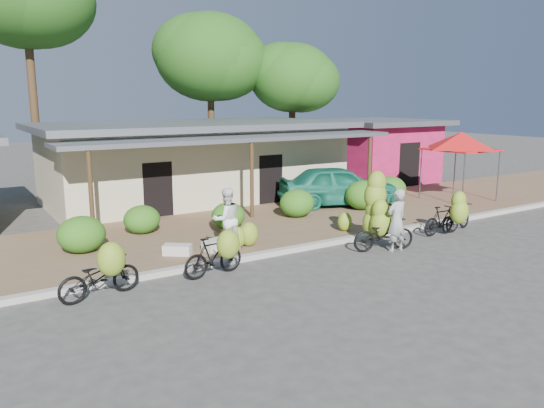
% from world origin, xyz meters
% --- Properties ---
extents(ground, '(100.00, 100.00, 0.00)m').
position_xyz_m(ground, '(0.00, 0.00, 0.00)').
color(ground, '#403E3C').
rests_on(ground, ground).
extents(sidewalk, '(60.00, 6.00, 0.12)m').
position_xyz_m(sidewalk, '(0.00, 5.00, 0.06)').
color(sidewalk, brown).
rests_on(sidewalk, ground).
extents(curb, '(60.00, 0.25, 0.15)m').
position_xyz_m(curb, '(0.00, 2.00, 0.07)').
color(curb, '#A8A399').
rests_on(curb, ground).
extents(shop_main, '(13.00, 8.50, 3.35)m').
position_xyz_m(shop_main, '(0.00, 10.93, 1.72)').
color(shop_main, '#C4BE94').
rests_on(shop_main, ground).
extents(shop_pink, '(6.00, 6.00, 3.25)m').
position_xyz_m(shop_pink, '(10.50, 10.99, 1.67)').
color(shop_pink, '#CC1F56').
rests_on(shop_pink, ground).
extents(tree_center_right, '(5.91, 5.85, 8.86)m').
position_xyz_m(tree_center_right, '(3.31, 16.61, 6.63)').
color(tree_center_right, '#462E1C').
rests_on(tree_center_right, ground).
extents(tree_near_right, '(4.83, 4.68, 7.36)m').
position_xyz_m(tree_near_right, '(7.31, 14.61, 5.57)').
color(tree_near_right, '#462E1C').
rests_on(tree_near_right, ground).
extents(hedge_0, '(1.32, 1.18, 1.03)m').
position_xyz_m(hedge_0, '(-6.25, 4.75, 0.63)').
color(hedge_0, '#245F15').
rests_on(hedge_0, sidewalk).
extents(hedge_1, '(1.16, 1.04, 0.90)m').
position_xyz_m(hedge_1, '(-4.13, 5.95, 0.57)').
color(hedge_1, '#245F15').
rests_on(hedge_1, sidewalk).
extents(hedge_2, '(1.13, 1.01, 0.88)m').
position_xyz_m(hedge_2, '(-1.53, 5.03, 0.56)').
color(hedge_2, '#245F15').
rests_on(hedge_2, sidewalk).
extents(hedge_3, '(1.29, 1.16, 1.01)m').
position_xyz_m(hedge_3, '(1.41, 5.30, 0.62)').
color(hedge_3, '#245F15').
rests_on(hedge_3, sidewalk).
extents(hedge_4, '(1.44, 1.30, 1.13)m').
position_xyz_m(hedge_4, '(4.33, 5.04, 0.68)').
color(hedge_4, '#245F15').
rests_on(hedge_4, sidewalk).
extents(hedge_5, '(1.36, 1.23, 1.06)m').
position_xyz_m(hedge_5, '(6.34, 5.60, 0.65)').
color(hedge_5, '#245F15').
rests_on(hedge_5, sidewalk).
extents(red_canopy, '(3.50, 3.50, 2.86)m').
position_xyz_m(red_canopy, '(9.11, 4.42, 2.61)').
color(red_canopy, '#59595E').
rests_on(red_canopy, sidewalk).
extents(bike_far_left, '(1.95, 1.37, 1.40)m').
position_xyz_m(bike_far_left, '(-6.65, 1.22, 0.58)').
color(bike_far_left, black).
rests_on(bike_far_left, ground).
extents(bike_left, '(1.71, 1.22, 1.30)m').
position_xyz_m(bike_left, '(-3.87, 1.19, 0.59)').
color(bike_left, black).
rests_on(bike_left, ground).
extents(bike_center, '(1.97, 1.42, 2.26)m').
position_xyz_m(bike_center, '(1.32, 0.99, 0.89)').
color(bike_center, black).
rests_on(bike_center, ground).
extents(bike_right, '(1.60, 1.16, 1.53)m').
position_xyz_m(bike_right, '(4.14, 0.82, 0.66)').
color(bike_right, black).
rests_on(bike_right, ground).
extents(bike_far_right, '(1.79, 0.90, 0.90)m').
position_xyz_m(bike_far_right, '(4.96, 1.17, 0.45)').
color(bike_far_right, black).
rests_on(bike_far_right, ground).
extents(loose_banana_a, '(0.50, 0.43, 0.63)m').
position_xyz_m(loose_banana_a, '(-2.39, 2.83, 0.43)').
color(loose_banana_a, '#8CA629').
rests_on(loose_banana_a, sidewalk).
extents(loose_banana_b, '(0.57, 0.48, 0.71)m').
position_xyz_m(loose_banana_b, '(-2.01, 2.85, 0.48)').
color(loose_banana_b, '#8CA629').
rests_on(loose_banana_b, sidewalk).
extents(loose_banana_c, '(0.49, 0.42, 0.61)m').
position_xyz_m(loose_banana_c, '(1.51, 2.75, 0.43)').
color(loose_banana_c, '#8CA629').
rests_on(loose_banana_c, sidewalk).
extents(sack_near, '(0.92, 0.60, 0.30)m').
position_xyz_m(sack_near, '(-2.93, 3.03, 0.27)').
color(sack_near, beige).
rests_on(sack_near, sidewalk).
extents(sack_far, '(0.83, 0.76, 0.28)m').
position_xyz_m(sack_far, '(-4.10, 3.13, 0.26)').
color(sack_far, beige).
rests_on(sack_far, sidewalk).
extents(vendor, '(0.67, 0.44, 1.82)m').
position_xyz_m(vendor, '(1.50, 0.48, 0.91)').
color(vendor, gray).
rests_on(vendor, ground).
extents(bystander, '(0.88, 0.70, 1.78)m').
position_xyz_m(bystander, '(-2.74, 2.81, 1.01)').
color(bystander, white).
rests_on(bystander, sidewalk).
extents(teal_van, '(5.08, 3.44, 1.61)m').
position_xyz_m(teal_van, '(4.05, 6.20, 0.92)').
color(teal_van, '#19715A').
rests_on(teal_van, sidewalk).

